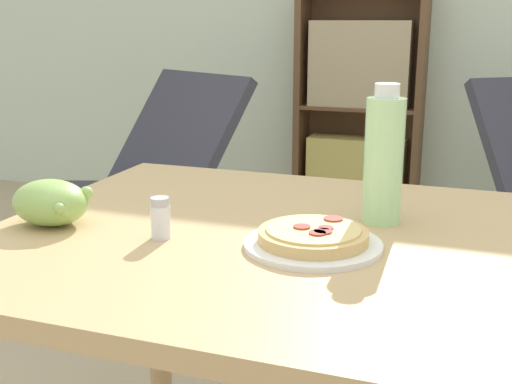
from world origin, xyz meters
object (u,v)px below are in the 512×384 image
grape_bunch (51,202)px  drink_bottle (384,159)px  lounge_chair_near (149,209)px  pizza_on_plate (313,239)px  bookshelf (358,117)px  salt_shaker (161,218)px

grape_bunch → drink_bottle: drink_bottle is taller
drink_bottle → lounge_chair_near: drink_bottle is taller
pizza_on_plate → bookshelf: 2.55m
pizza_on_plate → drink_bottle: (0.08, 0.18, 0.11)m
salt_shaker → lounge_chair_near: bearing=119.9°
salt_shaker → drink_bottle: bearing=32.6°
lounge_chair_near → salt_shaker: bearing=-32.5°
lounge_chair_near → bookshelf: bookshelf is taller
pizza_on_plate → grape_bunch: 0.49m
grape_bunch → salt_shaker: (0.23, -0.00, -0.01)m
pizza_on_plate → bookshelf: (-0.39, 2.52, -0.16)m
drink_bottle → salt_shaker: size_ratio=3.52×
lounge_chair_near → bookshelf: 1.32m
pizza_on_plate → lounge_chair_near: bearing=127.6°
salt_shaker → grape_bunch: bearing=179.5°
grape_bunch → lounge_chair_near: lounge_chair_near is taller
pizza_on_plate → grape_bunch: grape_bunch is taller
grape_bunch → lounge_chair_near: bearing=113.1°
salt_shaker → bookshelf: bookshelf is taller
pizza_on_plate → salt_shaker: (-0.26, -0.04, 0.02)m
pizza_on_plate → salt_shaker: 0.27m
salt_shaker → lounge_chair_near: lounge_chair_near is taller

